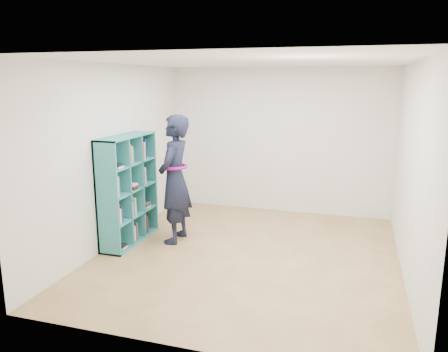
% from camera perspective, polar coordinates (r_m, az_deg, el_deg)
% --- Properties ---
extents(floor, '(4.50, 4.50, 0.00)m').
position_cam_1_polar(floor, '(6.14, 3.07, -10.28)').
color(floor, brown).
rests_on(floor, ground).
extents(ceiling, '(4.50, 4.50, 0.00)m').
position_cam_1_polar(ceiling, '(5.67, 3.38, 14.73)').
color(ceiling, white).
rests_on(ceiling, wall_back).
extents(wall_left, '(0.02, 4.50, 2.60)m').
position_cam_1_polar(wall_left, '(6.53, -14.11, 2.62)').
color(wall_left, silver).
rests_on(wall_left, floor).
extents(wall_right, '(0.02, 4.50, 2.60)m').
position_cam_1_polar(wall_right, '(5.65, 23.33, 0.48)').
color(wall_right, silver).
rests_on(wall_right, floor).
extents(wall_back, '(4.00, 0.02, 2.60)m').
position_cam_1_polar(wall_back, '(7.94, 7.11, 4.59)').
color(wall_back, silver).
rests_on(wall_back, floor).
extents(wall_front, '(4.00, 0.02, 2.60)m').
position_cam_1_polar(wall_front, '(3.68, -5.19, -4.52)').
color(wall_front, silver).
rests_on(wall_front, floor).
extents(bookshelf, '(0.35, 1.20, 1.60)m').
position_cam_1_polar(bookshelf, '(6.57, -12.65, -1.89)').
color(bookshelf, teal).
rests_on(bookshelf, floor).
extents(person, '(0.48, 0.71, 1.89)m').
position_cam_1_polar(person, '(6.43, -6.46, -0.42)').
color(person, black).
rests_on(person, floor).
extents(smartphone, '(0.01, 0.10, 0.12)m').
position_cam_1_polar(smartphone, '(6.54, -7.42, 0.88)').
color(smartphone, silver).
rests_on(smartphone, person).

